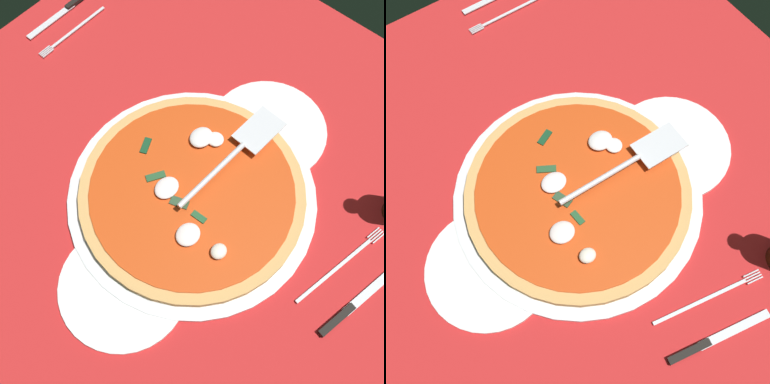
% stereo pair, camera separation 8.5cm
% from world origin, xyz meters
% --- Properties ---
extents(ground_plane, '(1.08, 1.08, 0.01)m').
position_xyz_m(ground_plane, '(0.00, 0.00, -0.00)').
color(ground_plane, red).
extents(checker_pattern, '(1.08, 1.08, 0.00)m').
position_xyz_m(checker_pattern, '(-0.00, 0.00, 0.00)').
color(checker_pattern, silver).
rests_on(checker_pattern, ground_plane).
extents(pizza_pan, '(0.45, 0.45, 0.01)m').
position_xyz_m(pizza_pan, '(0.01, 0.03, 0.01)').
color(pizza_pan, silver).
rests_on(pizza_pan, ground_plane).
extents(dinner_plate_left, '(0.23, 0.23, 0.01)m').
position_xyz_m(dinner_plate_left, '(-0.19, 0.05, 0.01)').
color(dinner_plate_left, white).
rests_on(dinner_plate_left, ground_plane).
extents(dinner_plate_right, '(0.22, 0.22, 0.01)m').
position_xyz_m(dinner_plate_right, '(0.21, 0.06, 0.01)').
color(dinner_plate_right, white).
rests_on(dinner_plate_right, ground_plane).
extents(pizza, '(0.41, 0.41, 0.03)m').
position_xyz_m(pizza, '(0.01, 0.03, 0.02)').
color(pizza, tan).
rests_on(pizza, pizza_pan).
extents(pizza_server, '(0.26, 0.06, 0.01)m').
position_xyz_m(pizza_server, '(-0.09, 0.05, 0.05)').
color(pizza_server, silver).
rests_on(pizza_server, pizza).
extents(place_setting_near, '(0.20, 0.13, 0.01)m').
position_xyz_m(place_setting_near, '(-0.13, -0.45, 0.00)').
color(place_setting_near, white).
rests_on(place_setting_near, ground_plane).
extents(place_setting_far, '(0.23, 0.17, 0.01)m').
position_xyz_m(place_setting_far, '(-0.04, 0.34, 0.00)').
color(place_setting_far, white).
rests_on(place_setting_far, ground_plane).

